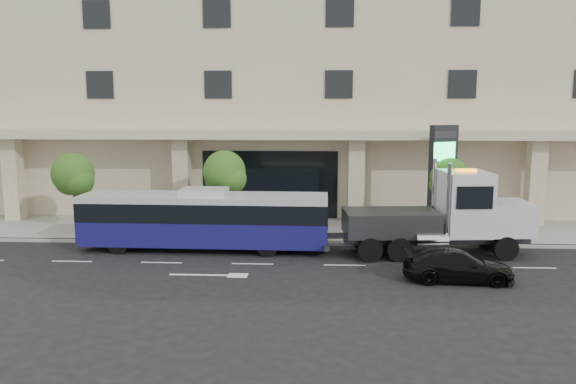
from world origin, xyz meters
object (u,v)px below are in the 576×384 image
at_px(tow_truck, 445,217).
at_px(city_bus, 205,219).
at_px(black_sedan, 458,266).
at_px(signage_pylon, 442,180).

bearing_deg(tow_truck, city_bus, 173.25).
distance_m(black_sedan, signage_pylon, 7.84).
bearing_deg(signage_pylon, city_bus, 172.34).
relative_size(city_bus, black_sedan, 2.77).
height_order(city_bus, black_sedan, city_bus).
xyz_separation_m(black_sedan, signage_pylon, (0.90, 7.40, 2.42)).
distance_m(city_bus, black_sedan, 11.67).
xyz_separation_m(tow_truck, signage_pylon, (0.57, 3.49, 1.24)).
bearing_deg(tow_truck, signage_pylon, 75.88).
distance_m(tow_truck, black_sedan, 4.10).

